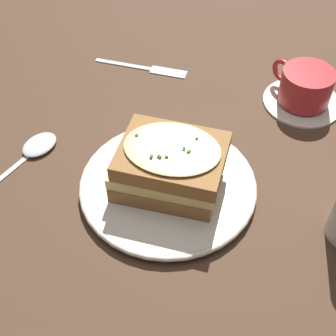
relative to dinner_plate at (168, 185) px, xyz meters
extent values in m
plane|color=#473021|center=(0.01, 0.02, -0.01)|extent=(2.40, 2.40, 0.00)
cylinder|color=silver|center=(0.00, 0.00, 0.00)|extent=(0.24, 0.24, 0.01)
torus|color=silver|center=(0.00, 0.00, 0.00)|extent=(0.25, 0.25, 0.01)
cube|color=olive|center=(0.00, 0.00, 0.02)|extent=(0.16, 0.14, 0.02)
cube|color=#EAD17A|center=(0.00, 0.00, 0.04)|extent=(0.16, 0.13, 0.02)
cube|color=olive|center=(-0.01, 0.00, 0.06)|extent=(0.16, 0.14, 0.02)
ellipsoid|color=beige|center=(-0.01, 0.00, 0.07)|extent=(0.15, 0.13, 0.01)
cube|color=#2D6028|center=(-0.03, 0.01, 0.08)|extent=(0.01, 0.01, 0.00)
cube|color=#2D6028|center=(-0.04, -0.02, 0.08)|extent=(0.00, 0.00, 0.00)
cube|color=#2D6028|center=(-0.02, 0.00, 0.08)|extent=(0.00, 0.00, 0.00)
cube|color=#2D6028|center=(0.00, 0.02, 0.08)|extent=(0.01, 0.00, 0.00)
cube|color=#2D6028|center=(0.02, 0.02, 0.08)|extent=(0.00, 0.01, 0.00)
cube|color=#2D6028|center=(0.01, 0.02, 0.08)|extent=(0.01, 0.01, 0.00)
cube|color=#2D6028|center=(-0.02, 0.01, 0.08)|extent=(0.00, 0.00, 0.00)
cube|color=#2D6028|center=(0.04, -0.02, 0.08)|extent=(0.00, 0.00, 0.00)
cylinder|color=silver|center=(-0.22, -0.19, 0.00)|extent=(0.13, 0.13, 0.01)
cylinder|color=#AD282D|center=(-0.22, -0.19, 0.03)|extent=(0.09, 0.09, 0.06)
cylinder|color=#381E0F|center=(-0.22, -0.19, 0.05)|extent=(0.07, 0.07, 0.00)
torus|color=#AD282D|center=(-0.19, -0.24, 0.03)|extent=(0.03, 0.04, 0.04)
cube|color=silver|center=(0.09, -0.30, -0.01)|extent=(0.11, 0.04, 0.00)
cube|color=silver|center=(0.00, -0.27, -0.01)|extent=(0.07, 0.04, 0.00)
cube|color=#333335|center=(-0.01, -0.28, -0.01)|extent=(0.04, 0.01, 0.00)
cube|color=#333335|center=(-0.01, -0.27, -0.01)|extent=(0.04, 0.01, 0.00)
cube|color=#333335|center=(0.00, -0.27, -0.01)|extent=(0.04, 0.01, 0.00)
ellipsoid|color=silver|center=(0.20, -0.08, 0.00)|extent=(0.07, 0.07, 0.01)
camera|label=1|loc=(-0.01, 0.43, 0.51)|focal=50.00mm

